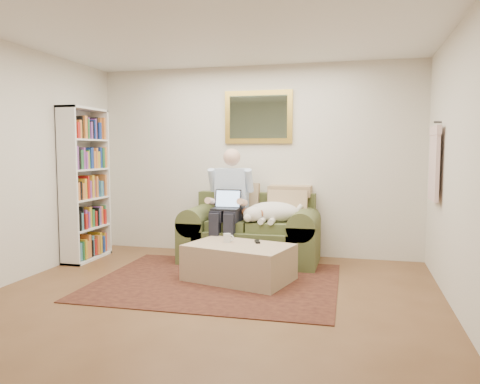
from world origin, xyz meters
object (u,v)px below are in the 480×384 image
at_px(ottoman, 239,263).
at_px(coffee_mug, 227,238).
at_px(laptop, 227,204).
at_px(sofa, 251,238).
at_px(sleeping_dog, 273,212).
at_px(bookshelf, 85,184).
at_px(seated_man, 228,206).

relative_size(ottoman, coffee_mug, 11.16).
bearing_deg(coffee_mug, laptop, 106.11).
distance_m(sofa, ottoman, 0.94).
bearing_deg(sofa, sleeping_dog, -15.74).
xyz_separation_m(laptop, sleeping_dog, (0.58, 0.14, -0.10)).
bearing_deg(ottoman, laptop, 115.88).
bearing_deg(bookshelf, seated_man, 7.98).
bearing_deg(laptop, sofa, 41.02).
distance_m(sofa, seated_man, 0.53).
xyz_separation_m(coffee_mug, bookshelf, (-2.06, 0.41, 0.54)).
height_order(laptop, coffee_mug, laptop).
bearing_deg(coffee_mug, sofa, 84.13).
relative_size(laptop, ottoman, 0.30).
xyz_separation_m(sofa, ottoman, (0.08, -0.93, -0.10)).
distance_m(seated_man, laptop, 0.08).
relative_size(seated_man, sleeping_dog, 2.04).
bearing_deg(seated_man, ottoman, -66.13).
bearing_deg(bookshelf, sofa, 11.19).
relative_size(sofa, bookshelf, 0.87).
height_order(sofa, ottoman, sofa).
bearing_deg(sleeping_dog, bookshelf, -172.22).
distance_m(seated_man, sleeping_dog, 0.58).
bearing_deg(coffee_mug, ottoman, -29.34).
distance_m(seated_man, coffee_mug, 0.75).
xyz_separation_m(sofa, laptop, (-0.26, -0.23, 0.47)).
height_order(laptop, sleeping_dog, laptop).
height_order(sleeping_dog, bookshelf, bookshelf).
distance_m(seated_man, ottoman, 1.00).
bearing_deg(bookshelf, sleeping_dog, 7.78).
distance_m(coffee_mug, bookshelf, 2.17).
bearing_deg(seated_man, sleeping_dog, 7.13).
xyz_separation_m(laptop, ottoman, (0.34, -0.70, -0.57)).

